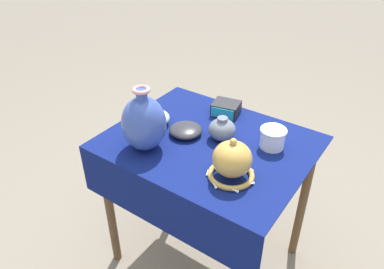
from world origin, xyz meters
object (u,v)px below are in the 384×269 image
(mosaic_tile_box, at_px, (226,108))
(bowl_shallow_charcoal, at_px, (186,130))
(cup_wide_porcelain, at_px, (273,137))
(jar_round_slate, at_px, (222,129))
(vase_dome_bell, at_px, (232,162))
(vase_tall_bulbous, at_px, (144,123))
(bowl_shallow_celadon, at_px, (154,118))

(mosaic_tile_box, distance_m, bowl_shallow_charcoal, 0.28)
(cup_wide_porcelain, bearing_deg, jar_round_slate, -161.71)
(vase_dome_bell, distance_m, bowl_shallow_charcoal, 0.37)
(vase_tall_bulbous, xyz_separation_m, mosaic_tile_box, (0.14, 0.46, -0.10))
(vase_tall_bulbous, height_order, jar_round_slate, vase_tall_bulbous)
(bowl_shallow_charcoal, bearing_deg, jar_round_slate, 22.69)
(mosaic_tile_box, bearing_deg, vase_tall_bulbous, -118.52)
(vase_dome_bell, distance_m, jar_round_slate, 0.28)
(mosaic_tile_box, bearing_deg, cup_wide_porcelain, -34.49)
(mosaic_tile_box, height_order, bowl_shallow_celadon, bowl_shallow_celadon)
(vase_tall_bulbous, bearing_deg, mosaic_tile_box, 73.10)
(cup_wide_porcelain, relative_size, bowl_shallow_charcoal, 0.78)
(cup_wide_porcelain, xyz_separation_m, bowl_shallow_charcoal, (-0.38, -0.14, -0.03))
(jar_round_slate, bearing_deg, mosaic_tile_box, 116.00)
(jar_round_slate, xyz_separation_m, bowl_shallow_celadon, (-0.34, -0.08, -0.02))
(vase_dome_bell, bearing_deg, bowl_shallow_charcoal, 155.76)
(vase_dome_bell, bearing_deg, jar_round_slate, 128.98)
(vase_tall_bulbous, distance_m, jar_round_slate, 0.36)
(mosaic_tile_box, bearing_deg, bowl_shallow_celadon, -141.03)
(vase_tall_bulbous, relative_size, bowl_shallow_charcoal, 1.91)
(vase_dome_bell, relative_size, cup_wide_porcelain, 1.69)
(mosaic_tile_box, xyz_separation_m, cup_wide_porcelain, (0.32, -0.13, 0.02))
(vase_tall_bulbous, height_order, bowl_shallow_celadon, vase_tall_bulbous)
(jar_round_slate, bearing_deg, vase_tall_bulbous, -133.30)
(jar_round_slate, distance_m, cup_wide_porcelain, 0.23)
(jar_round_slate, distance_m, bowl_shallow_celadon, 0.35)
(vase_tall_bulbous, height_order, bowl_shallow_charcoal, vase_tall_bulbous)
(bowl_shallow_charcoal, bearing_deg, vase_tall_bulbous, -113.73)
(cup_wide_porcelain, bearing_deg, bowl_shallow_charcoal, -159.84)
(vase_tall_bulbous, xyz_separation_m, cup_wide_porcelain, (0.46, 0.33, -0.08))
(vase_tall_bulbous, bearing_deg, bowl_shallow_charcoal, 66.27)
(jar_round_slate, bearing_deg, vase_dome_bell, -51.02)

